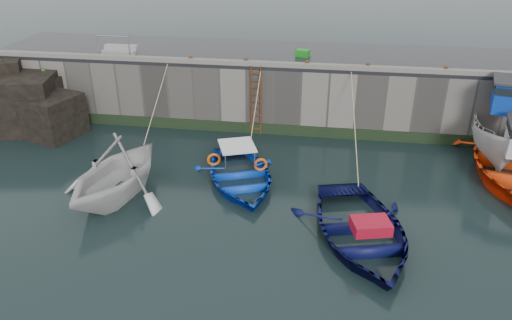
# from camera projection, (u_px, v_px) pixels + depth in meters

# --- Properties ---
(ground) EXTENTS (120.00, 120.00, 0.00)m
(ground) POSITION_uv_depth(u_px,v_px,m) (273.00, 277.00, 14.11)
(ground) COLOR black
(ground) RESTS_ON ground
(quay_back) EXTENTS (30.00, 5.00, 3.00)m
(quay_back) POSITION_uv_depth(u_px,v_px,m) (304.00, 87.00, 24.48)
(quay_back) COLOR slate
(quay_back) RESTS_ON ground
(road_back) EXTENTS (30.00, 5.00, 0.16)m
(road_back) POSITION_uv_depth(u_px,v_px,m) (305.00, 55.00, 23.77)
(road_back) COLOR black
(road_back) RESTS_ON quay_back
(kerb_back) EXTENTS (30.00, 0.30, 0.20)m
(kerb_back) POSITION_uv_depth(u_px,v_px,m) (302.00, 65.00, 21.61)
(kerb_back) COLOR slate
(kerb_back) RESTS_ON road_back
(algae_back) EXTENTS (30.00, 0.08, 0.50)m
(algae_back) POSITION_uv_depth(u_px,v_px,m) (299.00, 131.00, 22.80)
(algae_back) COLOR black
(algae_back) RESTS_ON ground
(rock_outcrop) EXTENTS (5.85, 4.24, 3.41)m
(rock_outcrop) POSITION_uv_depth(u_px,v_px,m) (23.00, 102.00, 23.32)
(rock_outcrop) COLOR black
(rock_outcrop) RESTS_ON ground
(ladder) EXTENTS (0.51, 0.08, 3.20)m
(ladder) POSITION_uv_depth(u_px,v_px,m) (256.00, 101.00, 22.42)
(ladder) COLOR #3F1E0F
(ladder) RESTS_ON ground
(boat_near_white) EXTENTS (5.20, 5.72, 2.60)m
(boat_near_white) POSITION_uv_depth(u_px,v_px,m) (119.00, 195.00, 18.14)
(boat_near_white) COLOR silver
(boat_near_white) RESTS_ON ground
(boat_near_white_rope) EXTENTS (0.04, 4.66, 3.10)m
(boat_near_white_rope) POSITION_uv_depth(u_px,v_px,m) (158.00, 145.00, 22.05)
(boat_near_white_rope) COLOR tan
(boat_near_white_rope) RESTS_ON ground
(boat_near_blue) EXTENTS (5.00, 5.82, 1.01)m
(boat_near_blue) POSITION_uv_depth(u_px,v_px,m) (240.00, 182.00, 19.04)
(boat_near_blue) COLOR #0C3EC1
(boat_near_blue) RESTS_ON ground
(boat_near_blue_rope) EXTENTS (0.04, 3.41, 3.10)m
(boat_near_blue_rope) POSITION_uv_depth(u_px,v_px,m) (254.00, 143.00, 22.23)
(boat_near_blue_rope) COLOR tan
(boat_near_blue_rope) RESTS_ON ground
(boat_near_navy) EXTENTS (5.26, 6.41, 1.16)m
(boat_near_navy) POSITION_uv_depth(u_px,v_px,m) (360.00, 239.00, 15.75)
(boat_near_navy) COLOR #090D3D
(boat_near_navy) RESTS_ON ground
(boat_near_navy_rope) EXTENTS (0.04, 5.88, 3.10)m
(boat_near_navy_rope) POSITION_uv_depth(u_px,v_px,m) (355.00, 165.00, 20.29)
(boat_near_navy_rope) COLOR tan
(boat_near_navy_rope) RESTS_ON ground
(boat_far_white) EXTENTS (3.82, 6.80, 5.48)m
(boat_far_white) POSITION_uv_depth(u_px,v_px,m) (502.00, 130.00, 20.83)
(boat_far_white) COLOR silver
(boat_far_white) RESTS_ON ground
(fish_crate) EXTENTS (0.70, 0.58, 0.31)m
(fish_crate) POSITION_uv_depth(u_px,v_px,m) (303.00, 53.00, 23.24)
(fish_crate) COLOR #178219
(fish_crate) RESTS_ON road_back
(railing) EXTENTS (1.60, 1.05, 1.00)m
(railing) POSITION_uv_depth(u_px,v_px,m) (120.00, 49.00, 23.71)
(railing) COLOR #A5A8AD
(railing) RESTS_ON road_back
(bollard_a) EXTENTS (0.18, 0.18, 0.28)m
(bollard_a) POSITION_uv_depth(u_px,v_px,m) (191.00, 59.00, 22.35)
(bollard_a) COLOR #3F1E0F
(bollard_a) RESTS_ON road_back
(bollard_b) EXTENTS (0.18, 0.18, 0.28)m
(bollard_b) POSITION_uv_depth(u_px,v_px,m) (246.00, 61.00, 22.02)
(bollard_b) COLOR #3F1E0F
(bollard_b) RESTS_ON road_back
(bollard_c) EXTENTS (0.18, 0.18, 0.28)m
(bollard_c) POSITION_uv_depth(u_px,v_px,m) (307.00, 64.00, 21.66)
(bollard_c) COLOR #3F1E0F
(bollard_c) RESTS_ON road_back
(bollard_d) EXTENTS (0.18, 0.18, 0.28)m
(bollard_d) POSITION_uv_depth(u_px,v_px,m) (368.00, 67.00, 21.31)
(bollard_d) COLOR #3F1E0F
(bollard_d) RESTS_ON road_back
(bollard_e) EXTENTS (0.18, 0.18, 0.28)m
(bollard_e) POSITION_uv_depth(u_px,v_px,m) (446.00, 70.00, 20.88)
(bollard_e) COLOR #3F1E0F
(bollard_e) RESTS_ON road_back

